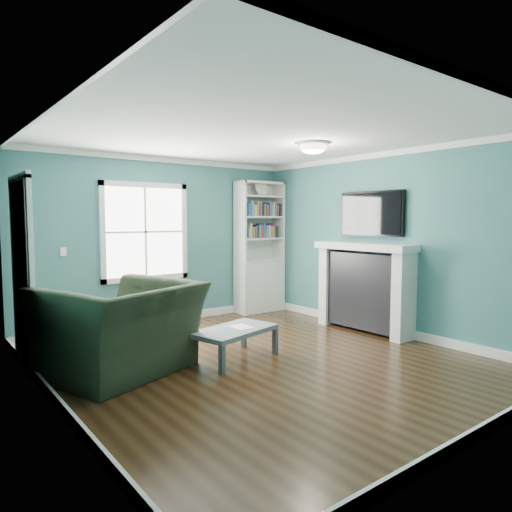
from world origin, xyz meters
TOP-DOWN VIEW (x-y plane):
  - floor at (0.00, 0.00)m, footprint 5.00×5.00m
  - room_walls at (0.00, 0.00)m, footprint 5.00×5.00m
  - trim at (0.00, 0.00)m, footprint 4.50×5.00m
  - window at (-0.30, 2.49)m, footprint 1.40×0.06m
  - bookshelf at (1.77, 2.30)m, footprint 0.90×0.35m
  - fireplace at (2.08, 0.20)m, footprint 0.44×1.58m
  - tv at (2.20, 0.20)m, footprint 0.06×1.10m
  - door at (-2.22, 1.40)m, footprint 0.12×0.98m
  - ceiling_fixture at (0.90, 0.10)m, footprint 0.38×0.38m
  - light_switch at (-1.50, 2.48)m, footprint 0.08×0.01m
  - recliner at (-1.43, 0.61)m, footprint 1.72×1.41m
  - coffee_table at (-0.21, 0.25)m, footprint 1.12×0.78m
  - paper_sheet at (-0.10, 0.26)m, footprint 0.22×0.27m

SIDE VIEW (x-z plane):
  - floor at x=0.00m, z-range 0.00..0.00m
  - coffee_table at x=-0.21m, z-range 0.14..0.51m
  - paper_sheet at x=-0.10m, z-range 0.37..0.37m
  - fireplace at x=2.08m, z-range -0.01..1.29m
  - recliner at x=-1.43m, z-range 0.00..1.29m
  - bookshelf at x=1.77m, z-range -0.23..2.08m
  - door at x=-2.22m, z-range -0.01..2.16m
  - light_switch at x=-1.50m, z-range 1.14..1.26m
  - trim at x=0.00m, z-range -0.06..2.54m
  - window at x=-0.30m, z-range 0.70..2.20m
  - room_walls at x=0.00m, z-range -0.92..4.08m
  - tv at x=2.20m, z-range 1.40..2.05m
  - ceiling_fixture at x=0.90m, z-range 2.47..2.63m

